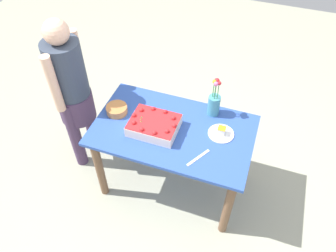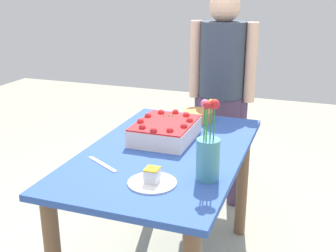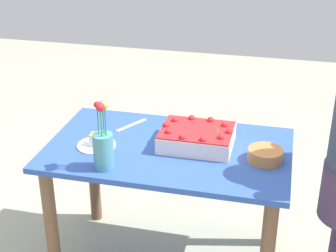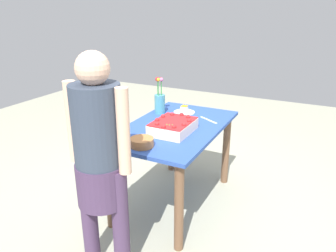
{
  "view_description": "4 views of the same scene",
  "coord_description": "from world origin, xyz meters",
  "views": [
    {
      "loc": [
        0.55,
        -1.66,
        2.66
      ],
      "look_at": [
        -0.03,
        -0.05,
        0.83
      ],
      "focal_mm": 35.0,
      "sensor_mm": 36.0,
      "label": 1
    },
    {
      "loc": [
        1.82,
        0.66,
        1.53
      ],
      "look_at": [
        -0.14,
        -0.04,
        0.83
      ],
      "focal_mm": 45.0,
      "sensor_mm": 36.0,
      "label": 2
    },
    {
      "loc": [
        -0.56,
        2.31,
        2.01
      ],
      "look_at": [
        0.0,
        0.0,
        0.87
      ],
      "focal_mm": 55.0,
      "sensor_mm": 36.0,
      "label": 3
    },
    {
      "loc": [
        -2.37,
        -1.13,
        1.72
      ],
      "look_at": [
        -0.1,
        0.01,
        0.78
      ],
      "focal_mm": 35.0,
      "sensor_mm": 36.0,
      "label": 4
    }
  ],
  "objects": [
    {
      "name": "sheet_cake",
      "position": [
        -0.14,
        -0.05,
        0.8
      ],
      "size": [
        0.37,
        0.29,
        0.12
      ],
      "color": "#FCE2CF",
      "rests_on": "dining_table"
    },
    {
      "name": "dining_table",
      "position": [
        0.0,
        0.0,
        0.61
      ],
      "size": [
        1.27,
        0.76,
        0.75
      ],
      "color": "#2F51A7",
      "rests_on": "ground_plane"
    },
    {
      "name": "flower_vase",
      "position": [
        0.25,
        0.28,
        0.86
      ],
      "size": [
        0.1,
        0.1,
        0.35
      ],
      "color": "teal",
      "rests_on": "dining_table"
    },
    {
      "name": "cake_knife",
      "position": [
        0.27,
        -0.21,
        0.75
      ],
      "size": [
        0.13,
        0.2,
        0.0
      ],
      "primitive_type": "cube",
      "rotation": [
        0.0,
        0.0,
        1.04
      ],
      "color": "silver",
      "rests_on": "dining_table"
    },
    {
      "name": "person_standing",
      "position": [
        -0.93,
        0.07,
        0.85
      ],
      "size": [
        0.31,
        0.45,
        1.49
      ],
      "color": "#493454",
      "rests_on": "ground_plane"
    },
    {
      "name": "serving_plate_with_slice",
      "position": [
        0.37,
        0.08,
        0.77
      ],
      "size": [
        0.2,
        0.2,
        0.07
      ],
      "color": "white",
      "rests_on": "dining_table"
    },
    {
      "name": "fruit_bowl",
      "position": [
        -0.5,
        0.03,
        0.78
      ],
      "size": [
        0.17,
        0.17,
        0.06
      ],
      "primitive_type": "cylinder",
      "color": "#BC7740",
      "rests_on": "dining_table"
    },
    {
      "name": "ground_plane",
      "position": [
        0.0,
        0.0,
        0.0
      ],
      "size": [
        8.0,
        8.0,
        0.0
      ],
      "primitive_type": "plane",
      "color": "#A5A58F"
    }
  ]
}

